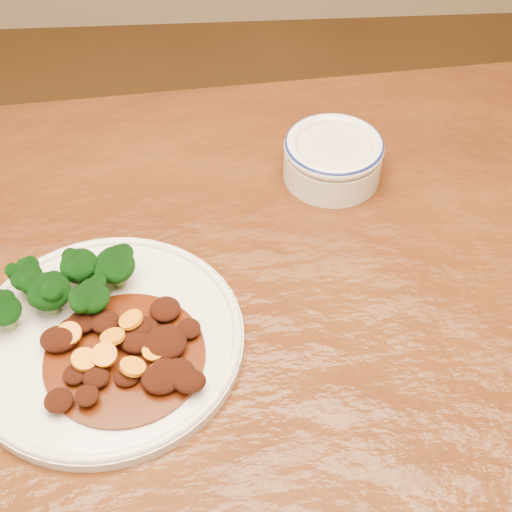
{
  "coord_description": "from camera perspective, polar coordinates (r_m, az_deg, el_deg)",
  "views": [
    {
      "loc": [
        -0.01,
        -0.51,
        1.39
      ],
      "look_at": [
        0.02,
        0.07,
        0.77
      ],
      "focal_mm": 50.0,
      "sensor_mm": 36.0,
      "label": 1
    }
  ],
  "objects": [
    {
      "name": "dining_table",
      "position": [
        0.88,
        -1.3,
        -7.66
      ],
      "size": [
        1.57,
        1.03,
        0.75
      ],
      "rotation": [
        0.0,
        0.0,
        0.09
      ],
      "color": "#50290E",
      "rests_on": "ground"
    },
    {
      "name": "mince_stew",
      "position": [
        0.77,
        -10.07,
        -7.52
      ],
      "size": [
        0.18,
        0.17,
        0.03
      ],
      "color": "#4E1D08",
      "rests_on": "dinner_plate"
    },
    {
      "name": "dip_bowl",
      "position": [
        0.97,
        6.17,
        7.9
      ],
      "size": [
        0.13,
        0.13,
        0.06
      ],
      "rotation": [
        0.0,
        0.0,
        0.18
      ],
      "color": "silver",
      "rests_on": "dining_table"
    },
    {
      "name": "dinner_plate",
      "position": [
        0.8,
        -11.89,
        -6.51
      ],
      "size": [
        0.3,
        0.3,
        0.02
      ],
      "rotation": [
        0.0,
        0.0,
        -0.04
      ],
      "color": "white",
      "rests_on": "dining_table"
    },
    {
      "name": "broccoli_florets",
      "position": [
        0.82,
        -14.82,
        -2.07
      ],
      "size": [
        0.16,
        0.1,
        0.05
      ],
      "color": "olive",
      "rests_on": "dinner_plate"
    }
  ]
}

